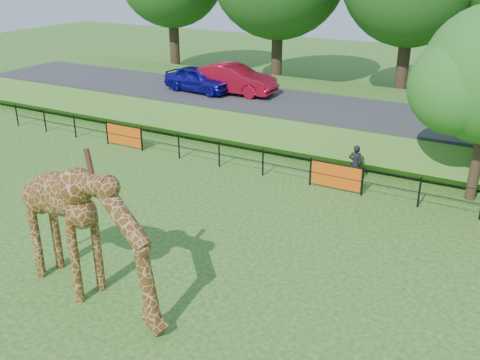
{
  "coord_description": "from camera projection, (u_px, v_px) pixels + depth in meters",
  "views": [
    {
      "loc": [
        8.64,
        -9.62,
        8.06
      ],
      "look_at": [
        1.72,
        2.99,
        2.0
      ],
      "focal_mm": 40.0,
      "sensor_mm": 36.0,
      "label": 1
    }
  ],
  "objects": [
    {
      "name": "road",
      "position": [
        319.0,
        107.0,
        25.51
      ],
      "size": [
        40.0,
        5.0,
        0.12
      ],
      "primitive_type": "cube",
      "color": "#313234",
      "rests_on": "embankment"
    },
    {
      "name": "car_blue",
      "position": [
        199.0,
        79.0,
        27.94
      ],
      "size": [
        4.04,
        1.99,
        1.32
      ],
      "primitive_type": "imported",
      "rotation": [
        0.0,
        0.0,
        1.46
      ],
      "color": "#15139B",
      "rests_on": "road"
    },
    {
      "name": "visitor",
      "position": [
        355.0,
        163.0,
        20.36
      ],
      "size": [
        0.58,
        0.43,
        1.47
      ],
      "primitive_type": "imported",
      "rotation": [
        0.0,
        0.0,
        3.3
      ],
      "color": "black",
      "rests_on": "ground"
    },
    {
      "name": "car_red",
      "position": [
        232.0,
        79.0,
        27.56
      ],
      "size": [
        4.67,
        1.79,
        1.52
      ],
      "primitive_type": "imported",
      "rotation": [
        0.0,
        0.0,
        1.61
      ],
      "color": "#AB0C23",
      "rests_on": "road"
    },
    {
      "name": "embankment",
      "position": [
        329.0,
        114.0,
        27.0
      ],
      "size": [
        40.0,
        9.0,
        1.3
      ],
      "primitive_type": "cube",
      "color": "#1E5415",
      "rests_on": "ground"
    },
    {
      "name": "giraffe",
      "position": [
        87.0,
        234.0,
        12.95
      ],
      "size": [
        5.18,
        1.81,
        3.64
      ],
      "primitive_type": null,
      "rotation": [
        0.0,
        0.0,
        -0.17
      ],
      "color": "#5A3512",
      "rests_on": "ground"
    },
    {
      "name": "perimeter_fence",
      "position": [
        263.0,
        162.0,
        20.98
      ],
      "size": [
        28.07,
        0.1,
        1.1
      ],
      "primitive_type": null,
      "color": "black",
      "rests_on": "ground"
    },
    {
      "name": "ground",
      "position": [
        133.0,
        272.0,
        14.73
      ],
      "size": [
        90.0,
        90.0,
        0.0
      ],
      "primitive_type": "plane",
      "color": "#1E5415",
      "rests_on": "ground"
    }
  ]
}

